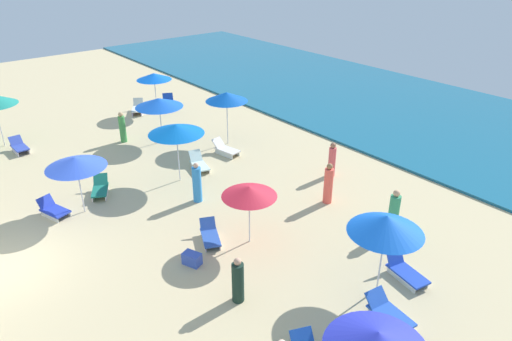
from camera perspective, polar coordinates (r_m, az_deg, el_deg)
name	(u,v)px	position (r m, az deg, el deg)	size (l,w,h in m)	color
ground_plane	(1,268)	(17.22, -28.78, -10.48)	(60.00, 60.00, 0.00)	#D1BA8A
ocean	(417,114)	(29.67, 19.17, 6.60)	(60.00, 13.97, 0.12)	#1A6181
umbrella_0	(76,162)	(18.25, -21.25, 0.95)	(2.21, 2.21, 2.32)	silver
lounge_chair_0_0	(53,210)	(19.27, -23.60, -4.42)	(1.34, 0.96, 0.67)	silver
lounge_chair_0_1	(100,189)	(20.10, -18.57, -2.13)	(1.48, 1.15, 0.67)	silver
umbrella_1	(227,97)	(23.16, -3.63, 9.02)	(2.10, 2.10, 2.72)	silver
lounge_chair_1_0	(226,149)	(22.70, -3.75, 2.63)	(1.51, 0.82, 0.69)	silver
umbrella_2	(154,77)	(28.35, -12.41, 11.19)	(2.05, 2.05, 2.43)	silver
lounge_chair_2_0	(169,103)	(29.86, -10.66, 8.12)	(1.60, 1.23, 0.72)	silver
lounge_chair_2_1	(138,108)	(29.24, -14.30, 7.42)	(1.57, 1.29, 0.72)	silver
umbrella_3	(249,191)	(15.32, -0.83, -2.58)	(1.87, 1.87, 2.16)	silver
lounge_chair_3_0	(210,235)	(16.34, -5.67, -7.91)	(1.45, 1.07, 0.61)	silver
lounge_chair_4_0	(19,147)	(25.70, -27.03, 2.61)	(1.31, 0.65, 0.68)	silver
umbrella_5	(386,224)	(13.45, 15.68, -6.34)	(2.15, 2.15, 2.62)	silver
lounge_chair_5_0	(405,271)	(15.39, 17.80, -11.62)	(1.51, 0.86, 0.76)	silver
lounge_chair_5_1	(388,313)	(13.76, 15.90, -16.47)	(1.48, 0.84, 0.65)	silver
umbrella_6	(377,341)	(10.35, 14.66, -19.55)	(2.22, 2.22, 2.36)	silver
umbrella_7	(159,102)	(23.96, -11.82, 8.17)	(2.40, 2.40, 2.34)	silver
umbrella_8	(176,129)	(19.58, -9.78, 5.02)	(2.35, 2.35, 2.59)	silver
lounge_chair_8_0	(199,164)	(21.37, -7.01, 0.82)	(1.51, 0.90, 0.69)	silver
beachgoer_0	(332,160)	(20.63, 9.30, 1.25)	(0.35, 0.35, 1.58)	#D75255
beachgoer_1	(197,184)	(18.50, -7.25, -1.59)	(0.43, 0.43, 1.68)	#3085D3
beachgoer_2	(122,128)	(24.89, -16.06, 5.06)	(0.46, 0.46, 1.62)	#429649
beachgoer_3	(394,213)	(17.05, 16.51, -5.07)	(0.47, 0.47, 1.74)	#359263
beachgoer_5	(328,184)	(18.47, 8.86, -1.71)	(0.48, 0.48, 1.71)	#F9584A
beachgoer_6	(238,281)	(13.62, -2.23, -13.42)	(0.36, 0.36, 1.49)	#192F26
cooler_box_0	(192,259)	(15.36, -7.86, -10.67)	(0.58, 0.36, 0.41)	blue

